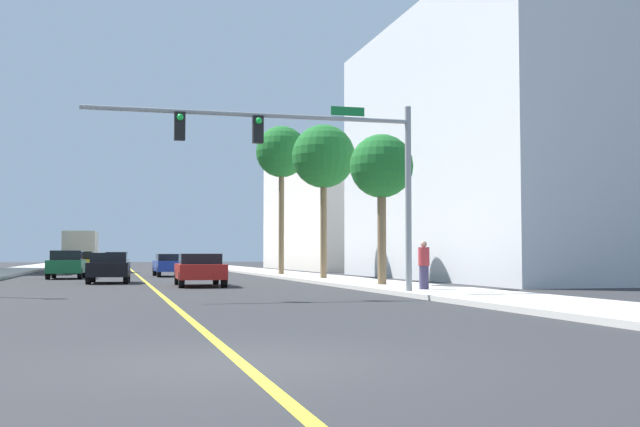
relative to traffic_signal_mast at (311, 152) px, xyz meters
The scene contains 17 objects.
ground 28.80m from the traffic_signal_mast, 98.88° to the left, with size 192.00×192.00×0.00m, color #2D2D30.
sidewalk_right 28.82m from the traffic_signal_mast, 80.61° to the left, with size 3.64×168.00×0.15m, color beige.
lane_marking_center 28.80m from the traffic_signal_mast, 98.88° to the left, with size 0.16×144.00×0.01m, color yellow.
building_right_near 22.76m from the traffic_signal_mast, 41.74° to the left, with size 15.55×23.53×14.33m, color silver.
building_right_far 47.35m from the traffic_signal_mast, 69.04° to the left, with size 15.70×23.91×10.14m, color silver.
traffic_signal_mast is the anchor object (origin of this frame).
palm_near 7.09m from the traffic_signal_mast, 52.64° to the left, with size 2.52×2.52×5.92m.
palm_mid 14.88m from the traffic_signal_mast, 73.40° to the left, with size 3.18×3.18×7.68m.
palm_far 23.21m from the traffic_signal_mast, 80.29° to the left, with size 3.12×3.12×8.98m.
car_red 10.34m from the traffic_signal_mast, 104.59° to the left, with size 2.01×4.58×1.35m.
car_white 36.59m from the traffic_signal_mast, 99.03° to the left, with size 1.81×4.27×1.51m.
car_yellow 34.33m from the traffic_signal_mast, 103.79° to the left, with size 2.06×4.16×1.54m.
car_black 15.68m from the traffic_signal_mast, 113.59° to the left, with size 1.99×4.05×1.40m.
car_blue 25.01m from the traffic_signal_mast, 96.10° to the left, with size 1.82×4.50×1.36m.
car_green 23.33m from the traffic_signal_mast, 111.32° to the left, with size 1.96×4.00×1.54m.
delivery_truck 42.34m from the traffic_signal_mast, 101.45° to the left, with size 2.61×7.72×3.12m.
pedestrian 5.60m from the traffic_signal_mast, 14.55° to the left, with size 0.38×0.38×1.62m.
Camera 1 is at (-1.50, -9.49, 1.30)m, focal length 43.81 mm.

